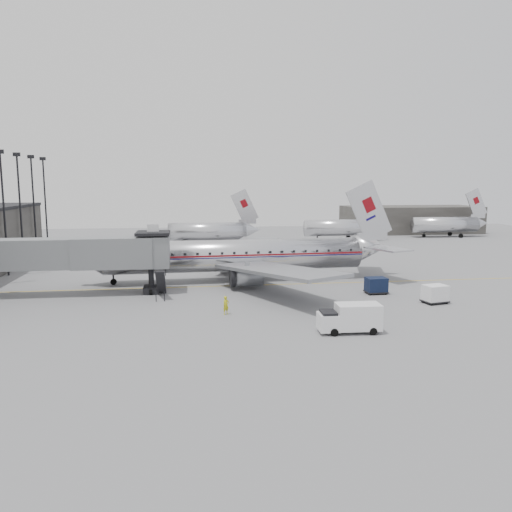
{
  "coord_description": "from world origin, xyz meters",
  "views": [
    {
      "loc": [
        -5.39,
        -48.1,
        11.36
      ],
      "look_at": [
        2.07,
        6.62,
        3.2
      ],
      "focal_mm": 35.0,
      "sensor_mm": 36.0,
      "label": 1
    }
  ],
  "objects": [
    {
      "name": "baggage_cart_white",
      "position": [
        17.7,
        -4.61,
        0.93
      ],
      "size": [
        2.51,
        2.11,
        1.74
      ],
      "rotation": [
        0.0,
        0.0,
        0.21
      ],
      "color": "white",
      "rests_on": "ground"
    },
    {
      "name": "baggage_cart_navy",
      "position": [
        13.67,
        0.07,
        0.89
      ],
      "size": [
        2.22,
        1.73,
        1.68
      ],
      "rotation": [
        0.0,
        0.0,
        0.05
      ],
      "color": "black",
      "rests_on": "ground"
    },
    {
      "name": "jet_bridge",
      "position": [
        -16.66,
        3.67,
        4.18
      ],
      "size": [
        21.0,
        6.2,
        7.1
      ],
      "color": "slate",
      "rests_on": "ground"
    },
    {
      "name": "apron_line",
      "position": [
        3.0,
        6.0,
        0.01
      ],
      "size": [
        60.0,
        0.15,
        0.01
      ],
      "primitive_type": "cube",
      "rotation": [
        0.0,
        0.0,
        1.57
      ],
      "color": "gold",
      "rests_on": "ground"
    },
    {
      "name": "distant_aircraft_mid",
      "position": [
        24.21,
        46.0,
        2.73
      ],
      "size": [
        16.39,
        3.2,
        10.26
      ],
      "color": "silver",
      "rests_on": "ground"
    },
    {
      "name": "service_van",
      "position": [
        6.71,
        -12.56,
        1.17
      ],
      "size": [
        4.8,
        2.05,
        2.22
      ],
      "rotation": [
        0.0,
        0.0,
        -0.04
      ],
      "color": "white",
      "rests_on": "ground"
    },
    {
      "name": "distant_aircraft_far",
      "position": [
        48.21,
        50.0,
        2.73
      ],
      "size": [
        16.39,
        3.2,
        10.26
      ],
      "color": "silver",
      "rests_on": "ground"
    },
    {
      "name": "distant_aircraft_near",
      "position": [
        -1.79,
        42.0,
        2.73
      ],
      "size": [
        16.39,
        3.2,
        10.26
      ],
      "color": "silver",
      "rests_on": "ground"
    },
    {
      "name": "hangar",
      "position": [
        45.0,
        60.0,
        3.0
      ],
      "size": [
        30.0,
        12.0,
        6.0
      ],
      "primitive_type": "cube",
      "color": "#32302E",
      "rests_on": "ground"
    },
    {
      "name": "ramp_worker",
      "position": [
        -2.28,
        -6.0,
        0.81
      ],
      "size": [
        0.71,
        0.64,
        1.62
      ],
      "primitive_type": "imported",
      "rotation": [
        0.0,
        0.0,
        0.55
      ],
      "color": "gold",
      "rests_on": "ground"
    },
    {
      "name": "airliner",
      "position": [
        0.74,
        9.04,
        2.96
      ],
      "size": [
        37.17,
        34.39,
        11.75
      ],
      "rotation": [
        0.0,
        0.0,
        0.05
      ],
      "color": "silver",
      "rests_on": "ground"
    },
    {
      "name": "ground",
      "position": [
        0.0,
        0.0,
        0.0
      ],
      "size": [
        160.0,
        160.0,
        0.0
      ],
      "primitive_type": "plane",
      "color": "slate",
      "rests_on": "ground"
    }
  ]
}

